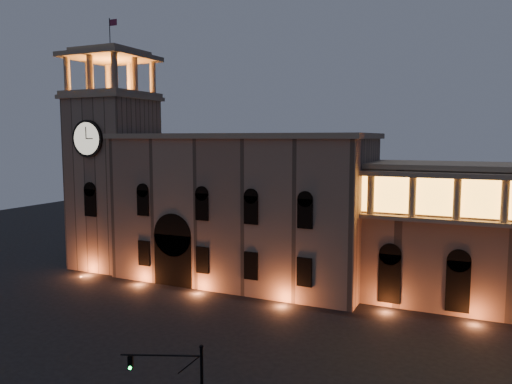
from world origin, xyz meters
TOP-DOWN VIEW (x-y plane):
  - ground at (0.00, 0.00)m, footprint 160.00×160.00m
  - government_building at (-2.08, 21.93)m, footprint 30.80×12.80m
  - clock_tower at (-20.50, 20.98)m, footprint 9.80×9.80m

SIDE VIEW (x-z plane):
  - ground at x=0.00m, z-range 0.00..0.00m
  - government_building at x=-2.08m, z-range -0.03..17.57m
  - clock_tower at x=-20.50m, z-range -3.70..28.70m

